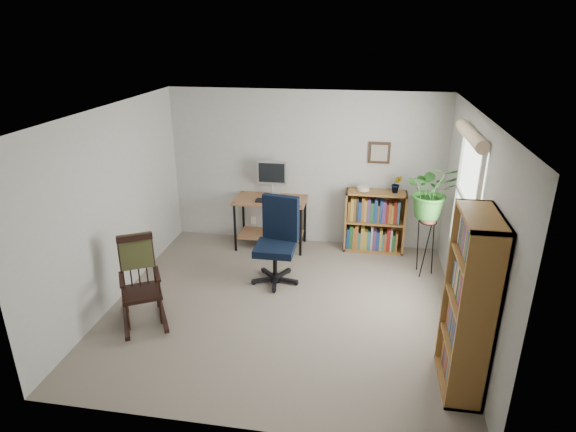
% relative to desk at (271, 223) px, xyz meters
% --- Properties ---
extents(floor, '(4.20, 4.00, 0.00)m').
position_rel_desk_xyz_m(floor, '(0.49, -1.70, -0.40)').
color(floor, gray).
rests_on(floor, ground).
extents(ceiling, '(4.20, 4.00, 0.00)m').
position_rel_desk_xyz_m(ceiling, '(0.49, -1.70, 2.00)').
color(ceiling, white).
rests_on(ceiling, ground).
extents(wall_back, '(4.20, 0.00, 2.40)m').
position_rel_desk_xyz_m(wall_back, '(0.49, 0.30, 0.80)').
color(wall_back, '#B3B4AF').
rests_on(wall_back, ground).
extents(wall_front, '(4.20, 0.00, 2.40)m').
position_rel_desk_xyz_m(wall_front, '(0.49, -3.70, 0.80)').
color(wall_front, '#B3B4AF').
rests_on(wall_front, ground).
extents(wall_left, '(0.00, 4.00, 2.40)m').
position_rel_desk_xyz_m(wall_left, '(-1.61, -1.70, 0.80)').
color(wall_left, '#B3B4AF').
rests_on(wall_left, ground).
extents(wall_right, '(0.00, 4.00, 2.40)m').
position_rel_desk_xyz_m(wall_right, '(2.59, -1.70, 0.80)').
color(wall_right, '#B3B4AF').
rests_on(wall_right, ground).
extents(window, '(0.12, 1.20, 1.50)m').
position_rel_desk_xyz_m(window, '(2.55, -1.40, 1.00)').
color(window, silver).
rests_on(window, wall_right).
extents(desk, '(1.10, 0.60, 0.79)m').
position_rel_desk_xyz_m(desk, '(0.00, 0.00, 0.00)').
color(desk, '#916140').
rests_on(desk, floor).
extents(monitor, '(0.46, 0.16, 0.56)m').
position_rel_desk_xyz_m(monitor, '(0.00, 0.14, 0.68)').
color(monitor, silver).
rests_on(monitor, desk).
extents(keyboard, '(0.40, 0.15, 0.02)m').
position_rel_desk_xyz_m(keyboard, '(0.00, -0.12, 0.41)').
color(keyboard, black).
rests_on(keyboard, desk).
extents(office_chair, '(0.75, 0.75, 1.19)m').
position_rel_desk_xyz_m(office_chair, '(0.28, -1.11, 0.20)').
color(office_chair, black).
rests_on(office_chair, floor).
extents(rocking_chair, '(0.92, 1.06, 1.06)m').
position_rel_desk_xyz_m(rocking_chair, '(-1.06, -2.29, 0.13)').
color(rocking_chair, black).
rests_on(rocking_chair, floor).
extents(low_bookshelf, '(0.90, 0.30, 0.95)m').
position_rel_desk_xyz_m(low_bookshelf, '(1.59, 0.12, 0.08)').
color(low_bookshelf, olive).
rests_on(low_bookshelf, floor).
extents(tall_bookshelf, '(0.33, 0.78, 1.77)m').
position_rel_desk_xyz_m(tall_bookshelf, '(2.41, -2.80, 0.49)').
color(tall_bookshelf, olive).
rests_on(tall_bookshelf, floor).
extents(plant_stand, '(0.28, 0.28, 0.92)m').
position_rel_desk_xyz_m(plant_stand, '(2.29, -0.55, 0.06)').
color(plant_stand, black).
rests_on(plant_stand, floor).
extents(spider_plant, '(1.69, 1.88, 1.46)m').
position_rel_desk_xyz_m(spider_plant, '(2.29, -0.55, 1.19)').
color(spider_plant, '#2D6C25').
rests_on(spider_plant, plant_stand).
extents(potted_plant_small, '(0.13, 0.24, 0.11)m').
position_rel_desk_xyz_m(potted_plant_small, '(1.87, 0.13, 0.61)').
color(potted_plant_small, '#2D6C25').
rests_on(potted_plant_small, low_bookshelf).
extents(framed_picture, '(0.32, 0.04, 0.32)m').
position_rel_desk_xyz_m(framed_picture, '(1.59, 0.27, 1.11)').
color(framed_picture, black).
rests_on(framed_picture, wall_back).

